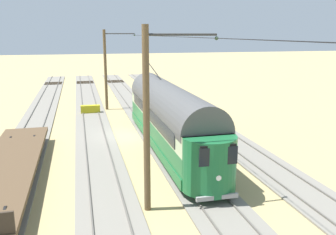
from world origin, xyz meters
The scene contains 11 objects.
ground_plane centered at (0.00, 0.00, 0.00)m, with size 220.00×220.00×0.00m, color tan.
track_streetcar_siding centered at (-6.98, -0.31, 0.05)m, with size 2.80×80.00×0.18m.
track_adjacent_siding centered at (-2.33, -0.31, 0.05)m, with size 2.80×80.00×0.18m.
track_third_siding centered at (2.33, -0.31, 0.05)m, with size 2.80×80.00×0.18m.
track_outer_siding centered at (6.98, -0.31, 0.05)m, with size 2.80×80.00×0.18m.
vintage_streetcar centered at (-2.33, 3.72, 2.26)m, with size 2.65×17.52×5.08m.
flatcar_adjacent centered at (6.98, 7.17, 0.86)m, with size 2.80×14.66×1.60m.
catenary_pole_foreground centered at (0.55, -10.10, 4.10)m, with size 3.19×0.28×7.84m.
catenary_pole_mid_near centered at (0.55, 11.73, 4.10)m, with size 3.19×0.28×7.84m.
overhead_wire_run centered at (-2.27, 10.90, 7.30)m, with size 2.98×47.66×0.18m.
track_end_bumper centered at (2.33, -8.51, 0.40)m, with size 1.80×0.60×0.80m, color #B2A519.
Camera 1 is at (3.25, 25.93, 7.50)m, focal length 38.60 mm.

